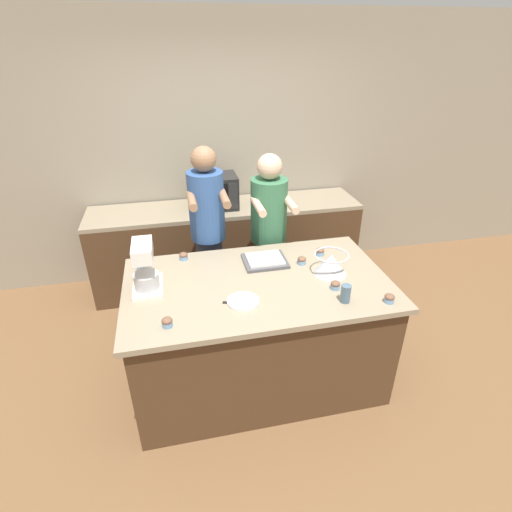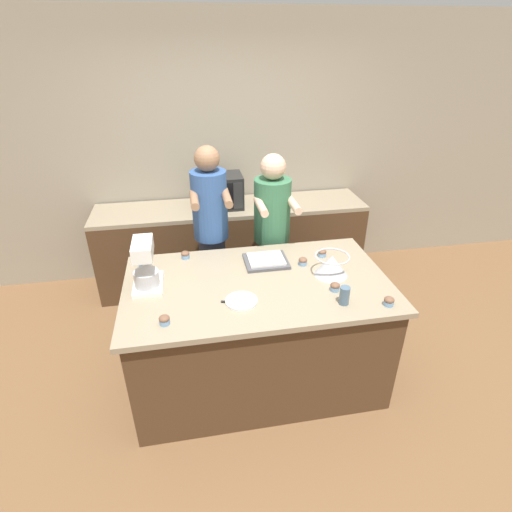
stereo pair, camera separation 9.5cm
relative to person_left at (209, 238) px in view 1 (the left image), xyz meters
The scene contains 20 objects.
ground_plane 1.21m from the person_left, 71.01° to the right, with size 16.00×16.00×0.00m, color brown.
back_wall 1.20m from the person_left, 76.43° to the left, with size 10.00×0.06×2.70m.
island_counter 0.93m from the person_left, 71.01° to the right, with size 1.88×1.09×0.90m.
back_counter 0.91m from the person_left, 70.40° to the left, with size 2.80×0.60×0.90m.
person_left is the anchor object (origin of this frame).
person_right 0.54m from the person_left, ahead, with size 0.33×0.50×1.61m.
stand_mixer 0.86m from the person_left, 126.08° to the right, with size 0.20×0.30×0.35m.
mixing_bowl 1.11m from the person_left, 43.12° to the right, with size 0.25×0.25×0.16m.
baking_tray 0.63m from the person_left, 53.05° to the right, with size 0.33×0.28×0.04m.
microwave_oven 0.77m from the person_left, 78.05° to the left, with size 0.45×0.34×0.33m.
drinking_glass 1.36m from the person_left, 55.56° to the right, with size 0.07×0.07×0.12m.
small_plate 1.00m from the person_left, 83.48° to the right, with size 0.21×0.21×0.02m.
knife 0.99m from the person_left, 85.82° to the right, with size 0.22×0.08×0.01m.
cupcake_0 1.19m from the person_left, 108.47° to the right, with size 0.07×0.07×0.06m.
cupcake_1 0.97m from the person_left, 30.00° to the right, with size 0.07×0.07×0.06m.
cupcake_2 0.40m from the person_left, 125.85° to the right, with size 0.07×0.07×0.06m.
cupcake_3 1.59m from the person_left, 48.69° to the right, with size 0.07×0.07×0.06m.
cupcake_4 1.23m from the person_left, 51.66° to the right, with size 0.07×0.07×0.06m.
cupcake_5 0.87m from the person_left, 42.13° to the right, with size 0.07×0.07×0.06m.
cupcake_6 0.68m from the person_left, 143.98° to the right, with size 0.07×0.07×0.06m.
Camera 1 is at (-0.53, -2.34, 2.43)m, focal length 28.00 mm.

